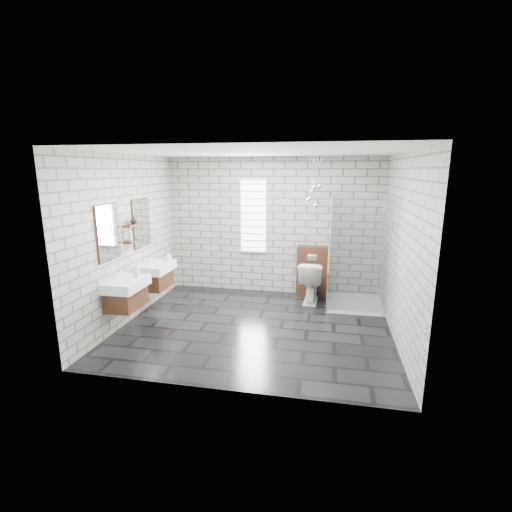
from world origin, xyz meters
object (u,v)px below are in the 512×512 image
(vanity_left, at_px, (124,285))
(vanity_right, at_px, (154,268))
(cistern_panel, at_px, (312,271))
(shower_enclosure, at_px, (350,280))
(toilet, at_px, (311,281))

(vanity_left, bearing_deg, vanity_right, 90.00)
(vanity_left, height_order, cistern_panel, vanity_left)
(vanity_right, height_order, shower_enclosure, shower_enclosure)
(vanity_left, relative_size, cistern_panel, 1.57)
(vanity_left, distance_m, shower_enclosure, 3.85)
(vanity_right, bearing_deg, toilet, 19.45)
(cistern_panel, bearing_deg, shower_enclosure, -36.41)
(vanity_left, xyz_separation_m, shower_enclosure, (3.41, 1.76, -0.25))
(vanity_left, height_order, toilet, vanity_left)
(toilet, bearing_deg, vanity_left, 37.80)
(vanity_left, distance_m, vanity_right, 1.00)
(toilet, bearing_deg, cistern_panel, -88.03)
(vanity_right, xyz_separation_m, cistern_panel, (2.71, 1.28, -0.26))
(vanity_left, relative_size, vanity_right, 1.00)
(cistern_panel, xyz_separation_m, toilet, (0.00, -0.33, -0.11))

